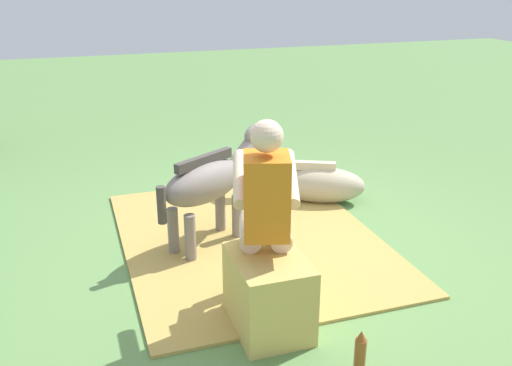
{
  "coord_description": "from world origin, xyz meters",
  "views": [
    {
      "loc": [
        -4.09,
        1.55,
        2.23
      ],
      "look_at": [
        0.14,
        0.15,
        0.55
      ],
      "focal_mm": 40.33,
      "sensor_mm": 36.0,
      "label": 1
    }
  ],
  "objects_px": {
    "hay_bale": "(268,293)",
    "pony_lying": "(311,184)",
    "person_seated": "(265,209)",
    "pony_standing": "(212,180)",
    "soda_bottle": "(360,352)"
  },
  "relations": [
    {
      "from": "hay_bale",
      "to": "pony_lying",
      "type": "bearing_deg",
      "value": -30.61
    },
    {
      "from": "hay_bale",
      "to": "person_seated",
      "type": "xyz_separation_m",
      "value": [
        0.16,
        -0.03,
        0.52
      ]
    },
    {
      "from": "hay_bale",
      "to": "pony_standing",
      "type": "relative_size",
      "value": 0.51
    },
    {
      "from": "pony_standing",
      "to": "hay_bale",
      "type": "bearing_deg",
      "value": -178.79
    },
    {
      "from": "pony_standing",
      "to": "soda_bottle",
      "type": "xyz_separation_m",
      "value": [
        -1.91,
        -0.39,
        -0.44
      ]
    },
    {
      "from": "person_seated",
      "to": "pony_standing",
      "type": "bearing_deg",
      "value": 3.06
    },
    {
      "from": "pony_standing",
      "to": "pony_lying",
      "type": "distance_m",
      "value": 1.36
    },
    {
      "from": "person_seated",
      "to": "pony_lying",
      "type": "distance_m",
      "value": 2.15
    },
    {
      "from": "person_seated",
      "to": "pony_lying",
      "type": "bearing_deg",
      "value": -32.09
    },
    {
      "from": "person_seated",
      "to": "pony_lying",
      "type": "xyz_separation_m",
      "value": [
        1.76,
        -1.1,
        -0.59
      ]
    },
    {
      "from": "hay_bale",
      "to": "soda_bottle",
      "type": "xyz_separation_m",
      "value": [
        -0.59,
        -0.36,
        -0.12
      ]
    },
    {
      "from": "pony_standing",
      "to": "pony_lying",
      "type": "bearing_deg",
      "value": -62.84
    },
    {
      "from": "pony_standing",
      "to": "soda_bottle",
      "type": "relative_size",
      "value": 4.28
    },
    {
      "from": "person_seated",
      "to": "pony_lying",
      "type": "height_order",
      "value": "person_seated"
    },
    {
      "from": "person_seated",
      "to": "soda_bottle",
      "type": "relative_size",
      "value": 4.99
    }
  ]
}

